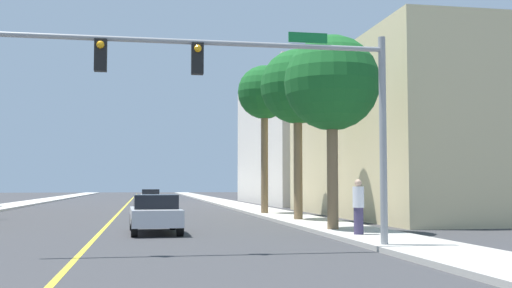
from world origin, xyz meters
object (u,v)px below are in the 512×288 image
object	(u,v)px
car_silver	(155,213)
pedestrian	(358,207)
traffic_signal_mast	(260,84)
palm_far	(264,94)
car_white	(151,196)
palm_mid	(298,88)
palm_near	(332,84)

from	to	relation	value
car_silver	pedestrian	bearing A→B (deg)	-30.59
traffic_signal_mast	palm_far	distance (m)	19.53
car_white	car_silver	distance (m)	34.55
car_silver	pedestrian	world-z (taller)	pedestrian
traffic_signal_mast	car_white	world-z (taller)	traffic_signal_mast
car_silver	traffic_signal_mast	bearing A→B (deg)	-71.13
palm_mid	car_silver	world-z (taller)	palm_mid
palm_far	traffic_signal_mast	bearing A→B (deg)	-101.31
traffic_signal_mast	palm_far	size ratio (longest dim) A/B	1.26
palm_far	car_white	world-z (taller)	palm_far
car_white	traffic_signal_mast	bearing A→B (deg)	-85.92
palm_near	palm_mid	bearing A→B (deg)	87.22
palm_near	palm_far	xyz separation A→B (m)	(-0.05, 13.11, 1.52)
traffic_signal_mast	palm_near	xyz separation A→B (m)	(3.84, 5.88, 1.05)
car_white	pedestrian	size ratio (longest dim) A/B	2.31
palm_near	palm_mid	world-z (taller)	palm_mid
palm_far	pedestrian	world-z (taller)	palm_far
palm_mid	pedestrian	bearing A→B (deg)	-91.39
palm_near	car_silver	size ratio (longest dim) A/B	1.66
traffic_signal_mast	palm_mid	xyz separation A→B (m)	(4.16, 12.44, 1.93)
palm_near	traffic_signal_mast	bearing A→B (deg)	-123.17
car_silver	pedestrian	xyz separation A→B (m)	(6.61, -3.58, 0.34)
palm_near	palm_far	distance (m)	13.19
palm_mid	pedestrian	world-z (taller)	palm_mid
palm_near	palm_mid	distance (m)	6.62
pedestrian	palm_mid	bearing A→B (deg)	161.04
palm_mid	car_white	bearing A→B (deg)	102.98
palm_mid	palm_far	distance (m)	6.59
palm_far	car_silver	xyz separation A→B (m)	(-6.46, -12.04, -6.35)
palm_far	car_white	size ratio (longest dim) A/B	2.05
palm_far	car_silver	bearing A→B (deg)	-118.22
palm_far	car_silver	size ratio (longest dim) A/B	1.97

